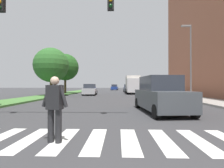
{
  "coord_description": "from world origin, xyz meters",
  "views": [
    {
      "loc": [
        0.6,
        3.35,
        1.47
      ],
      "look_at": [
        0.19,
        15.0,
        1.55
      ],
      "focal_mm": 27.62,
      "sensor_mm": 36.0,
      "label": 1
    }
  ],
  "objects_px": {
    "traffic_light_gantry": "(0,20)",
    "suv_crossing": "(160,95)",
    "sedan_far_horizon": "(115,88)",
    "pedestrian_performer": "(55,106)",
    "sedan_midblock": "(90,90)",
    "tree_far": "(51,65)",
    "sedan_distant": "(128,89)",
    "tree_distant": "(65,67)",
    "truck_box_delivery": "(133,84)",
    "street_lamp_right": "(190,55)"
  },
  "relations": [
    {
      "from": "tree_distant",
      "to": "sedan_distant",
      "type": "bearing_deg",
      "value": 34.94
    },
    {
      "from": "tree_far",
      "to": "pedestrian_performer",
      "type": "distance_m",
      "value": 19.7
    },
    {
      "from": "suv_crossing",
      "to": "sedan_distant",
      "type": "relative_size",
      "value": 1.13
    },
    {
      "from": "tree_distant",
      "to": "sedan_midblock",
      "type": "height_order",
      "value": "tree_distant"
    },
    {
      "from": "pedestrian_performer",
      "to": "sedan_far_horizon",
      "type": "distance_m",
      "value": 47.31
    },
    {
      "from": "sedan_distant",
      "to": "tree_distant",
      "type": "bearing_deg",
      "value": -145.06
    },
    {
      "from": "tree_far",
      "to": "pedestrian_performer",
      "type": "height_order",
      "value": "tree_far"
    },
    {
      "from": "tree_far",
      "to": "tree_distant",
      "type": "relative_size",
      "value": 0.95
    },
    {
      "from": "suv_crossing",
      "to": "sedan_midblock",
      "type": "xyz_separation_m",
      "value": [
        -6.49,
        15.87,
        -0.16
      ]
    },
    {
      "from": "tree_distant",
      "to": "truck_box_delivery",
      "type": "relative_size",
      "value": 1.06
    },
    {
      "from": "truck_box_delivery",
      "to": "street_lamp_right",
      "type": "bearing_deg",
      "value": -68.03
    },
    {
      "from": "tree_far",
      "to": "street_lamp_right",
      "type": "height_order",
      "value": "street_lamp_right"
    },
    {
      "from": "sedan_distant",
      "to": "street_lamp_right",
      "type": "bearing_deg",
      "value": -74.13
    },
    {
      "from": "sedan_midblock",
      "to": "traffic_light_gantry",
      "type": "bearing_deg",
      "value": -93.21
    },
    {
      "from": "traffic_light_gantry",
      "to": "sedan_far_horizon",
      "type": "xyz_separation_m",
      "value": [
        4.12,
        44.27,
        -3.58
      ]
    },
    {
      "from": "truck_box_delivery",
      "to": "traffic_light_gantry",
      "type": "bearing_deg",
      "value": -109.17
    },
    {
      "from": "pedestrian_performer",
      "to": "sedan_distant",
      "type": "height_order",
      "value": "pedestrian_performer"
    },
    {
      "from": "tree_distant",
      "to": "suv_crossing",
      "type": "height_order",
      "value": "tree_distant"
    },
    {
      "from": "pedestrian_performer",
      "to": "sedan_midblock",
      "type": "xyz_separation_m",
      "value": [
        -2.55,
        21.04,
        -0.17
      ]
    },
    {
      "from": "street_lamp_right",
      "to": "sedan_distant",
      "type": "height_order",
      "value": "street_lamp_right"
    },
    {
      "from": "traffic_light_gantry",
      "to": "truck_box_delivery",
      "type": "xyz_separation_m",
      "value": [
        7.75,
        22.31,
        -2.73
      ]
    },
    {
      "from": "pedestrian_performer",
      "to": "sedan_midblock",
      "type": "height_order",
      "value": "pedestrian_performer"
    },
    {
      "from": "tree_far",
      "to": "street_lamp_right",
      "type": "distance_m",
      "value": 16.81
    },
    {
      "from": "traffic_light_gantry",
      "to": "suv_crossing",
      "type": "height_order",
      "value": "traffic_light_gantry"
    },
    {
      "from": "suv_crossing",
      "to": "tree_far",
      "type": "bearing_deg",
      "value": 130.84
    },
    {
      "from": "traffic_light_gantry",
      "to": "pedestrian_performer",
      "type": "bearing_deg",
      "value": -40.39
    },
    {
      "from": "street_lamp_right",
      "to": "sedan_distant",
      "type": "relative_size",
      "value": 1.78
    },
    {
      "from": "tree_distant",
      "to": "street_lamp_right",
      "type": "height_order",
      "value": "street_lamp_right"
    },
    {
      "from": "sedan_far_horizon",
      "to": "sedan_distant",
      "type": "bearing_deg",
      "value": -78.32
    },
    {
      "from": "pedestrian_performer",
      "to": "sedan_distant",
      "type": "bearing_deg",
      "value": 83.25
    },
    {
      "from": "sedan_far_horizon",
      "to": "pedestrian_performer",
      "type": "bearing_deg",
      "value": -90.68
    },
    {
      "from": "tree_distant",
      "to": "sedan_distant",
      "type": "relative_size",
      "value": 1.56
    },
    {
      "from": "traffic_light_gantry",
      "to": "sedan_distant",
      "type": "xyz_separation_m",
      "value": [
        7.33,
        28.77,
        -3.58
      ]
    },
    {
      "from": "sedan_midblock",
      "to": "pedestrian_performer",
      "type": "bearing_deg",
      "value": -83.08
    },
    {
      "from": "traffic_light_gantry",
      "to": "sedan_far_horizon",
      "type": "relative_size",
      "value": 2.1
    },
    {
      "from": "tree_distant",
      "to": "sedan_midblock",
      "type": "xyz_separation_m",
      "value": [
        4.67,
        -3.09,
        -3.71
      ]
    },
    {
      "from": "tree_far",
      "to": "tree_distant",
      "type": "distance_m",
      "value": 6.08
    },
    {
      "from": "tree_far",
      "to": "suv_crossing",
      "type": "xyz_separation_m",
      "value": [
        11.14,
        -12.89,
        -3.19
      ]
    },
    {
      "from": "traffic_light_gantry",
      "to": "tree_far",
      "type": "bearing_deg",
      "value": 103.63
    },
    {
      "from": "truck_box_delivery",
      "to": "sedan_midblock",
      "type": "bearing_deg",
      "value": -147.5
    },
    {
      "from": "truck_box_delivery",
      "to": "sedan_distant",
      "type": "bearing_deg",
      "value": 93.76
    },
    {
      "from": "sedan_midblock",
      "to": "truck_box_delivery",
      "type": "bearing_deg",
      "value": 32.5
    },
    {
      "from": "street_lamp_right",
      "to": "sedan_midblock",
      "type": "height_order",
      "value": "street_lamp_right"
    },
    {
      "from": "truck_box_delivery",
      "to": "sedan_far_horizon",
      "type": "bearing_deg",
      "value": 99.38
    },
    {
      "from": "tree_distant",
      "to": "truck_box_delivery",
      "type": "height_order",
      "value": "tree_distant"
    },
    {
      "from": "tree_distant",
      "to": "traffic_light_gantry",
      "type": "relative_size",
      "value": 0.74
    },
    {
      "from": "sedan_midblock",
      "to": "sedan_distant",
      "type": "height_order",
      "value": "sedan_distant"
    },
    {
      "from": "street_lamp_right",
      "to": "sedan_far_horizon",
      "type": "bearing_deg",
      "value": 103.96
    },
    {
      "from": "truck_box_delivery",
      "to": "tree_far",
      "type": "bearing_deg",
      "value": -147.43
    },
    {
      "from": "pedestrian_performer",
      "to": "sedan_midblock",
      "type": "distance_m",
      "value": 21.19
    }
  ]
}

